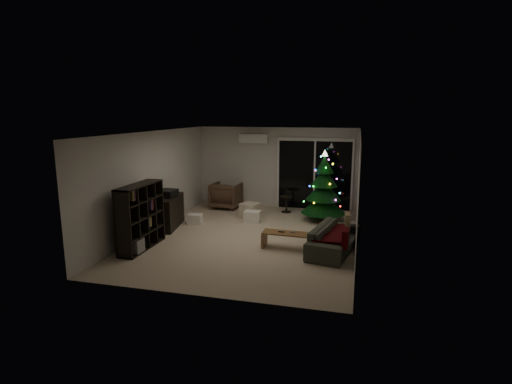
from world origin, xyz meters
TOP-DOWN VIEW (x-y plane):
  - room at (0.46, 1.49)m, footprint 6.50×7.51m
  - bookshelf at (-2.25, -1.37)m, footprint 0.75×1.48m
  - media_cabinet at (-2.25, 0.27)m, footprint 0.70×1.38m
  - stereo at (-2.25, 0.27)m, footprint 0.42×0.49m
  - armchair at (-1.47, 2.68)m, footprint 0.89×0.92m
  - ottoman at (-0.43, 1.71)m, footprint 0.60×0.60m
  - cardboard_box_a at (-1.71, 0.73)m, footprint 0.40×0.33m
  - cardboard_box_b at (-0.26, 1.31)m, footprint 0.44×0.34m
  - side_table at (0.45, 2.61)m, footprint 0.52×0.52m
  - floor_lamp at (-1.22, 3.43)m, footprint 0.27×0.27m
  - sofa at (2.05, -0.51)m, footprint 1.11×2.03m
  - sofa_throw at (1.95, -0.51)m, footprint 0.60×1.38m
  - cushion_a at (2.30, 0.14)m, footprint 0.14×0.38m
  - cushion_b at (2.30, -1.16)m, footprint 0.14×0.37m
  - coffee_table at (1.06, -0.59)m, footprint 1.16×0.45m
  - remote_a at (0.91, -0.59)m, footprint 0.14×0.04m
  - remote_b at (1.16, -0.54)m, footprint 0.14×0.08m
  - christmas_tree at (1.60, 1.92)m, footprint 1.50×1.50m

SIDE VIEW (x-z plane):
  - cardboard_box_a at x=-1.71m, z-range 0.00..0.27m
  - cardboard_box_b at x=-0.26m, z-range 0.00..0.30m
  - coffee_table at x=1.06m, z-range 0.00..0.36m
  - ottoman at x=-0.43m, z-range 0.00..0.42m
  - side_table at x=0.45m, z-range 0.00..0.49m
  - sofa at x=2.05m, z-range 0.00..0.56m
  - remote_a at x=0.91m, z-range 0.36..0.38m
  - remote_b at x=1.16m, z-range 0.36..0.38m
  - armchair at x=-1.47m, z-range 0.00..0.80m
  - sofa_throw at x=1.95m, z-range 0.38..0.43m
  - media_cabinet at x=-2.25m, z-range 0.00..0.82m
  - cushion_a at x=2.30m, z-range 0.32..0.69m
  - cushion_b at x=2.30m, z-range 0.32..0.69m
  - bookshelf at x=-2.25m, z-range 0.00..1.44m
  - floor_lamp at x=-1.22m, z-range 0.00..1.69m
  - stereo at x=-2.25m, z-range 0.82..0.99m
  - christmas_tree at x=1.60m, z-range 0.00..1.96m
  - room at x=0.46m, z-range -0.28..2.32m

